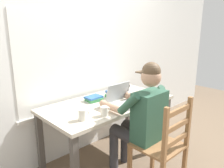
# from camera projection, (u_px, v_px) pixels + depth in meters

# --- Properties ---
(ground_plane) EXTENTS (8.00, 8.00, 0.00)m
(ground_plane) POSITION_uv_depth(u_px,v_px,m) (109.00, 159.00, 2.76)
(ground_plane) COLOR brown
(back_wall) EXTENTS (6.00, 0.08, 2.60)m
(back_wall) POSITION_uv_depth(u_px,v_px,m) (83.00, 49.00, 2.74)
(back_wall) COLOR silver
(back_wall) RESTS_ON ground
(desk) EXTENTS (1.50, 0.75, 0.73)m
(desk) POSITION_uv_depth(u_px,v_px,m) (109.00, 110.00, 2.59)
(desk) COLOR #BCB29E
(desk) RESTS_ON ground
(seated_person) EXTENTS (0.50, 0.60, 1.26)m
(seated_person) POSITION_uv_depth(u_px,v_px,m) (141.00, 116.00, 2.28)
(seated_person) COLOR #2D5642
(seated_person) RESTS_ON ground
(wooden_chair) EXTENTS (0.42, 0.42, 0.95)m
(wooden_chair) POSITION_uv_depth(u_px,v_px,m) (163.00, 147.00, 2.14)
(wooden_chair) COLOR olive
(wooden_chair) RESTS_ON ground
(laptop) EXTENTS (0.33, 0.29, 0.23)m
(laptop) POSITION_uv_depth(u_px,v_px,m) (123.00, 100.00, 2.47)
(laptop) COLOR #ADAFB2
(laptop) RESTS_ON desk
(computer_mouse) EXTENTS (0.06, 0.10, 0.03)m
(computer_mouse) POSITION_uv_depth(u_px,v_px,m) (143.00, 100.00, 2.57)
(computer_mouse) COLOR #ADAFB2
(computer_mouse) RESTS_ON desk
(coffee_mug_white) EXTENTS (0.11, 0.07, 0.10)m
(coffee_mug_white) POSITION_uv_depth(u_px,v_px,m) (83.00, 115.00, 2.08)
(coffee_mug_white) COLOR silver
(coffee_mug_white) RESTS_ON desk
(coffee_mug_dark) EXTENTS (0.12, 0.08, 0.09)m
(coffee_mug_dark) POSITION_uv_depth(u_px,v_px,m) (126.00, 87.00, 2.99)
(coffee_mug_dark) COLOR black
(coffee_mug_dark) RESTS_ON desk
(coffee_mug_spare) EXTENTS (0.11, 0.07, 0.09)m
(coffee_mug_spare) POSITION_uv_depth(u_px,v_px,m) (105.00, 111.00, 2.18)
(coffee_mug_spare) COLOR silver
(coffee_mug_spare) RESTS_ON desk
(book_stack_main) EXTENTS (0.19, 0.15, 0.09)m
(book_stack_main) POSITION_uv_depth(u_px,v_px,m) (113.00, 93.00, 2.74)
(book_stack_main) COLOR #38844C
(book_stack_main) RESTS_ON desk
(book_stack_side) EXTENTS (0.20, 0.16, 0.05)m
(book_stack_side) POSITION_uv_depth(u_px,v_px,m) (94.00, 98.00, 2.61)
(book_stack_side) COLOR #38844C
(book_stack_side) RESTS_ON desk
(paper_pile_near_laptop) EXTENTS (0.26, 0.23, 0.01)m
(paper_pile_near_laptop) POSITION_uv_depth(u_px,v_px,m) (138.00, 95.00, 2.80)
(paper_pile_near_laptop) COLOR white
(paper_pile_near_laptop) RESTS_ON desk
(paper_pile_back_corner) EXTENTS (0.26, 0.26, 0.01)m
(paper_pile_back_corner) POSITION_uv_depth(u_px,v_px,m) (113.00, 104.00, 2.50)
(paper_pile_back_corner) COLOR white
(paper_pile_back_corner) RESTS_ON desk
(paper_pile_side) EXTENTS (0.28, 0.26, 0.02)m
(paper_pile_side) POSITION_uv_depth(u_px,v_px,m) (138.00, 99.00, 2.66)
(paper_pile_side) COLOR white
(paper_pile_side) RESTS_ON desk
(landscape_photo_print) EXTENTS (0.14, 0.11, 0.00)m
(landscape_photo_print) POSITION_uv_depth(u_px,v_px,m) (147.00, 97.00, 2.75)
(landscape_photo_print) COLOR #7A4293
(landscape_photo_print) RESTS_ON desk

